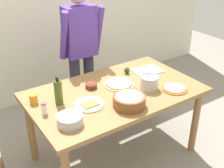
{
  "coord_description": "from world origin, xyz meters",
  "views": [
    {
      "loc": [
        -1.33,
        -1.94,
        2.07
      ],
      "look_at": [
        0.0,
        0.05,
        0.81
      ],
      "focal_mm": 46.28,
      "sensor_mm": 36.0,
      "label": 1
    }
  ],
  "objects_px": {
    "plate_with_slice": "(89,104)",
    "popcorn_bowl": "(129,100)",
    "person_cook": "(81,48)",
    "small_sauce_bowl": "(91,85)",
    "mixing_bowl_steel": "(70,120)",
    "dining_table": "(115,99)",
    "pizza_cooked_on_tray": "(175,88)",
    "pizza_raw_on_board": "(119,84)",
    "avocado": "(127,71)",
    "cutting_board_white": "(147,71)",
    "salt_shaker": "(44,108)",
    "steel_pot": "(149,83)",
    "cup_orange": "(34,99)",
    "olive_oil_bottle": "(58,92)"
  },
  "relations": [
    {
      "from": "plate_with_slice",
      "to": "popcorn_bowl",
      "type": "xyz_separation_m",
      "value": [
        0.28,
        -0.2,
        0.05
      ]
    },
    {
      "from": "person_cook",
      "to": "cutting_board_white",
      "type": "relative_size",
      "value": 5.4
    },
    {
      "from": "pizza_raw_on_board",
      "to": "avocado",
      "type": "bearing_deg",
      "value": 37.2
    },
    {
      "from": "pizza_raw_on_board",
      "to": "plate_with_slice",
      "type": "xyz_separation_m",
      "value": [
        -0.43,
        -0.16,
        -0.0
      ]
    },
    {
      "from": "cutting_board_white",
      "to": "person_cook",
      "type": "bearing_deg",
      "value": 128.55
    },
    {
      "from": "cutting_board_white",
      "to": "avocado",
      "type": "relative_size",
      "value": 4.29
    },
    {
      "from": "steel_pot",
      "to": "cutting_board_white",
      "type": "bearing_deg",
      "value": 52.19
    },
    {
      "from": "dining_table",
      "to": "pizza_raw_on_board",
      "type": "distance_m",
      "value": 0.16
    },
    {
      "from": "cup_orange",
      "to": "small_sauce_bowl",
      "type": "bearing_deg",
      "value": -3.99
    },
    {
      "from": "pizza_raw_on_board",
      "to": "avocado",
      "type": "height_order",
      "value": "avocado"
    },
    {
      "from": "cup_orange",
      "to": "olive_oil_bottle",
      "type": "bearing_deg",
      "value": -35.79
    },
    {
      "from": "dining_table",
      "to": "small_sauce_bowl",
      "type": "xyz_separation_m",
      "value": [
        -0.16,
        0.17,
        0.12
      ]
    },
    {
      "from": "mixing_bowl_steel",
      "to": "cup_orange",
      "type": "bearing_deg",
      "value": 104.56
    },
    {
      "from": "person_cook",
      "to": "plate_with_slice",
      "type": "height_order",
      "value": "person_cook"
    },
    {
      "from": "popcorn_bowl",
      "to": "mixing_bowl_steel",
      "type": "xyz_separation_m",
      "value": [
        -0.54,
        0.04,
        -0.02
      ]
    },
    {
      "from": "dining_table",
      "to": "pizza_cooked_on_tray",
      "type": "relative_size",
      "value": 6.56
    },
    {
      "from": "popcorn_bowl",
      "to": "pizza_cooked_on_tray",
      "type": "bearing_deg",
      "value": -0.28
    },
    {
      "from": "small_sauce_bowl",
      "to": "dining_table",
      "type": "bearing_deg",
      "value": -47.9
    },
    {
      "from": "avocado",
      "to": "steel_pot",
      "type": "bearing_deg",
      "value": -93.13
    },
    {
      "from": "pizza_cooked_on_tray",
      "to": "salt_shaker",
      "type": "xyz_separation_m",
      "value": [
        -1.18,
        0.29,
        0.04
      ]
    },
    {
      "from": "pizza_cooked_on_tray",
      "to": "person_cook",
      "type": "bearing_deg",
      "value": 112.27
    },
    {
      "from": "cup_orange",
      "to": "salt_shaker",
      "type": "distance_m",
      "value": 0.21
    },
    {
      "from": "salt_shaker",
      "to": "cutting_board_white",
      "type": "distance_m",
      "value": 1.23
    },
    {
      "from": "steel_pot",
      "to": "avocado",
      "type": "bearing_deg",
      "value": 86.87
    },
    {
      "from": "mixing_bowl_steel",
      "to": "cutting_board_white",
      "type": "bearing_deg",
      "value": 20.08
    },
    {
      "from": "pizza_raw_on_board",
      "to": "mixing_bowl_steel",
      "type": "xyz_separation_m",
      "value": [
        -0.69,
        -0.32,
        0.03
      ]
    },
    {
      "from": "pizza_cooked_on_tray",
      "to": "plate_with_slice",
      "type": "bearing_deg",
      "value": 165.99
    },
    {
      "from": "popcorn_bowl",
      "to": "salt_shaker",
      "type": "distance_m",
      "value": 0.7
    },
    {
      "from": "cup_orange",
      "to": "avocado",
      "type": "height_order",
      "value": "cup_orange"
    },
    {
      "from": "person_cook",
      "to": "small_sauce_bowl",
      "type": "bearing_deg",
      "value": -109.94
    },
    {
      "from": "pizza_raw_on_board",
      "to": "mixing_bowl_steel",
      "type": "bearing_deg",
      "value": -154.84
    },
    {
      "from": "popcorn_bowl",
      "to": "cutting_board_white",
      "type": "height_order",
      "value": "popcorn_bowl"
    },
    {
      "from": "popcorn_bowl",
      "to": "steel_pot",
      "type": "xyz_separation_m",
      "value": [
        0.34,
        0.14,
        0.0
      ]
    },
    {
      "from": "cup_orange",
      "to": "mixing_bowl_steel",
      "type": "bearing_deg",
      "value": -75.44
    },
    {
      "from": "pizza_cooked_on_tray",
      "to": "steel_pot",
      "type": "relative_size",
      "value": 1.41
    },
    {
      "from": "dining_table",
      "to": "olive_oil_bottle",
      "type": "distance_m",
      "value": 0.57
    },
    {
      "from": "steel_pot",
      "to": "cup_orange",
      "type": "bearing_deg",
      "value": 160.25
    },
    {
      "from": "popcorn_bowl",
      "to": "small_sauce_bowl",
      "type": "bearing_deg",
      "value": 103.12
    },
    {
      "from": "dining_table",
      "to": "cutting_board_white",
      "type": "bearing_deg",
      "value": 16.97
    },
    {
      "from": "pizza_raw_on_board",
      "to": "cup_orange",
      "type": "height_order",
      "value": "cup_orange"
    },
    {
      "from": "cup_orange",
      "to": "avocado",
      "type": "distance_m",
      "value": 1.02
    },
    {
      "from": "dining_table",
      "to": "salt_shaker",
      "type": "relative_size",
      "value": 15.09
    },
    {
      "from": "person_cook",
      "to": "salt_shaker",
      "type": "bearing_deg",
      "value": -134.76
    },
    {
      "from": "small_sauce_bowl",
      "to": "salt_shaker",
      "type": "bearing_deg",
      "value": -162.28
    },
    {
      "from": "pizza_cooked_on_tray",
      "to": "avocado",
      "type": "height_order",
      "value": "avocado"
    },
    {
      "from": "mixing_bowl_steel",
      "to": "avocado",
      "type": "distance_m",
      "value": 1.02
    },
    {
      "from": "mixing_bowl_steel",
      "to": "cup_orange",
      "type": "height_order",
      "value": "cup_orange"
    },
    {
      "from": "steel_pot",
      "to": "salt_shaker",
      "type": "xyz_separation_m",
      "value": [
        -0.98,
        0.15,
        -0.01
      ]
    },
    {
      "from": "dining_table",
      "to": "mixing_bowl_steel",
      "type": "height_order",
      "value": "mixing_bowl_steel"
    },
    {
      "from": "pizza_cooked_on_tray",
      "to": "steel_pot",
      "type": "bearing_deg",
      "value": 143.8
    }
  ]
}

